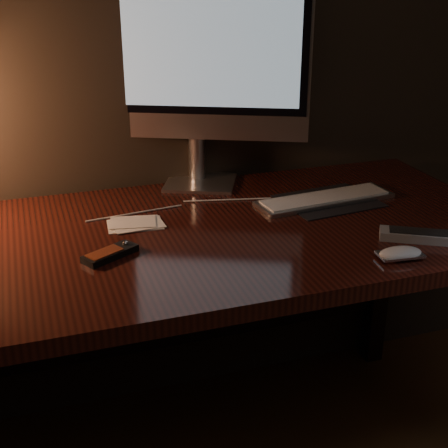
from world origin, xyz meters
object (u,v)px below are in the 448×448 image
object	(u,v)px
desk	(192,265)
tv_remote	(426,236)
media_remote	(110,253)
mouse	(400,255)
monitor	(199,52)
keyboard	(325,199)

from	to	relation	value
desk	tv_remote	xyz separation A→B (m)	(0.49, -0.30, 0.14)
media_remote	mouse	bearing A→B (deg)	-48.70
desk	mouse	world-z (taller)	mouse
desk	monitor	xyz separation A→B (m)	(0.10, 0.26, 0.51)
desk	media_remote	size ratio (longest dim) A/B	11.82
keyboard	tv_remote	bearing A→B (deg)	-76.72
monitor	keyboard	size ratio (longest dim) A/B	1.65
tv_remote	media_remote	bearing A→B (deg)	-161.48
desk	tv_remote	distance (m)	0.59
mouse	monitor	bearing A→B (deg)	119.79
monitor	mouse	xyz separation A→B (m)	(0.28, -0.62, -0.37)
desk	mouse	bearing A→B (deg)	-43.63
keyboard	mouse	size ratio (longest dim) A/B	3.91
desk	tv_remote	size ratio (longest dim) A/B	7.65
monitor	media_remote	bearing A→B (deg)	-104.70
desk	keyboard	size ratio (longest dim) A/B	4.08
desk	monitor	distance (m)	0.58
desk	keyboard	world-z (taller)	keyboard
keyboard	monitor	bearing A→B (deg)	134.40
keyboard	media_remote	xyz separation A→B (m)	(-0.62, -0.17, 0.00)
desk	monitor	world-z (taller)	monitor
mouse	tv_remote	size ratio (longest dim) A/B	0.48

